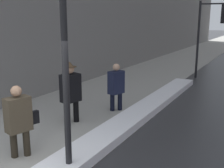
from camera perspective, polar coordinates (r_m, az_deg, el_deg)
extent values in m
cube|color=#9E9B93|center=(18.87, 12.10, 3.97)|extent=(4.00, 80.00, 0.01)
cube|color=white|center=(8.54, 5.62, -5.88)|extent=(0.77, 10.22, 0.21)
cylinder|color=black|center=(4.93, -9.56, 6.08)|extent=(0.12, 0.12, 4.56)
cylinder|color=black|center=(14.50, 17.07, 8.48)|extent=(0.11, 0.11, 3.73)
cylinder|color=black|center=(14.45, 19.78, 15.10)|extent=(1.10, 0.22, 0.07)
cube|color=black|center=(14.43, 21.88, 13.15)|extent=(0.33, 0.24, 0.90)
sphere|color=orange|center=(14.55, 21.87, 13.14)|extent=(0.19, 0.19, 0.19)
sphere|color=green|center=(14.55, 21.78, 12.01)|extent=(0.19, 0.19, 0.19)
cylinder|color=#2A241B|center=(6.31, -17.03, -10.37)|extent=(0.15, 0.15, 0.83)
cylinder|color=#2A241B|center=(6.32, -19.39, -10.51)|extent=(0.15, 0.15, 0.83)
cube|color=#473D2D|center=(6.12, -18.56, -5.86)|extent=(0.42, 0.56, 0.73)
sphere|color=tan|center=(5.99, -18.90, -1.37)|extent=(0.23, 0.23, 0.23)
cube|color=black|center=(6.33, -15.62, -6.56)|extent=(0.16, 0.24, 0.28)
cylinder|color=black|center=(8.01, -7.35, -4.67)|extent=(0.16, 0.16, 0.89)
cylinder|color=black|center=(7.96, -9.25, -4.83)|extent=(0.16, 0.16, 0.89)
cube|color=black|center=(7.83, -8.43, -0.79)|extent=(0.45, 0.60, 0.78)
sphere|color=tan|center=(7.73, -8.56, 3.01)|extent=(0.24, 0.24, 0.24)
cylinder|color=#4C3823|center=(7.71, -8.58, 3.49)|extent=(0.37, 0.37, 0.01)
cone|color=#4C3823|center=(7.70, -8.59, 4.02)|extent=(0.23, 0.23, 0.14)
cylinder|color=black|center=(8.98, 1.61, -2.86)|extent=(0.14, 0.14, 0.82)
cylinder|color=black|center=(8.90, 0.07, -2.99)|extent=(0.14, 0.14, 0.82)
cube|color=#191E38|center=(8.81, 0.85, 0.34)|extent=(0.41, 0.55, 0.72)
sphere|color=tan|center=(8.72, 0.86, 3.46)|extent=(0.22, 0.22, 0.22)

